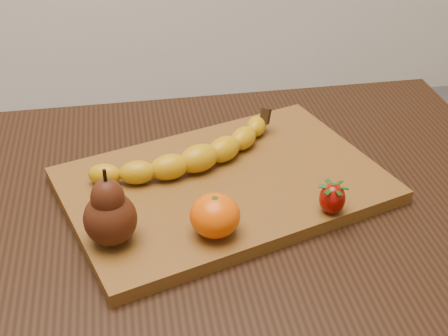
{
  "coord_description": "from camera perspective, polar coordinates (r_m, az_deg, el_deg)",
  "views": [
    {
      "loc": [
        -0.08,
        -0.7,
        1.29
      ],
      "look_at": [
        0.05,
        0.04,
        0.8
      ],
      "focal_mm": 50.0,
      "sensor_mm": 36.0,
      "label": 1
    }
  ],
  "objects": [
    {
      "name": "banana",
      "position": [
        0.92,
        -2.33,
        0.88
      ],
      "size": [
        0.27,
        0.16,
        0.04
      ],
      "primitive_type": null,
      "rotation": [
        0.0,
        0.0,
        0.38
      ],
      "color": "#C89609",
      "rests_on": "cutting_board"
    },
    {
      "name": "table",
      "position": [
        0.94,
        -2.34,
        -8.59
      ],
      "size": [
        1.0,
        0.7,
        0.76
      ],
      "color": "black",
      "rests_on": "ground"
    },
    {
      "name": "mandarin",
      "position": [
        0.79,
        -0.83,
        -4.36
      ],
      "size": [
        0.08,
        0.08,
        0.06
      ],
      "primitive_type": "ellipsoid",
      "rotation": [
        0.0,
        0.0,
        0.32
      ],
      "color": "#ED5402",
      "rests_on": "cutting_board"
    },
    {
      "name": "strawberry",
      "position": [
        0.85,
        9.88,
        -2.68
      ],
      "size": [
        0.05,
        0.05,
        0.04
      ],
      "primitive_type": null,
      "rotation": [
        0.0,
        0.0,
        -0.35
      ],
      "color": "#8D0A03",
      "rests_on": "cutting_board"
    },
    {
      "name": "cutting_board",
      "position": [
        0.91,
        0.0,
        -1.57
      ],
      "size": [
        0.52,
        0.42,
        0.02
      ],
      "primitive_type": "cube",
      "rotation": [
        0.0,
        0.0,
        0.3
      ],
      "color": "brown",
      "rests_on": "table"
    },
    {
      "name": "pear",
      "position": [
        0.78,
        -10.49,
        -3.5
      ],
      "size": [
        0.08,
        0.08,
        0.11
      ],
      "primitive_type": null,
      "rotation": [
        0.0,
        0.0,
        0.24
      ],
      "color": "#421A0A",
      "rests_on": "cutting_board"
    }
  ]
}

